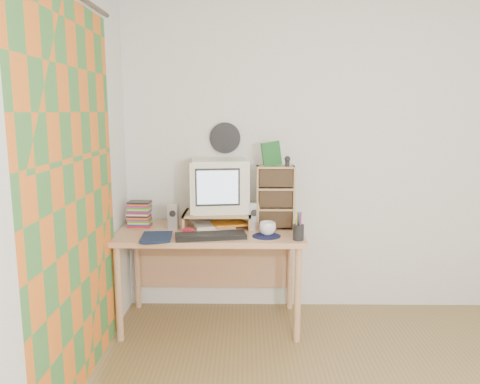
{
  "coord_description": "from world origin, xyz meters",
  "views": [
    {
      "loc": [
        -0.76,
        -2.07,
        1.64
      ],
      "look_at": [
        -0.8,
        1.33,
        1.06
      ],
      "focal_mm": 35.0,
      "sensor_mm": 36.0,
      "label": 1
    }
  ],
  "objects_px": {
    "desk": "(211,245)",
    "crt_monitor": "(219,185)",
    "cd_rack": "(275,197)",
    "diary": "(141,236)",
    "dvd_stack": "(140,211)",
    "mug": "(268,228)",
    "keyboard": "(211,236)"
  },
  "relations": [
    {
      "from": "desk",
      "to": "keyboard",
      "type": "xyz_separation_m",
      "value": [
        0.02,
        -0.29,
        0.15
      ]
    },
    {
      "from": "crt_monitor",
      "to": "diary",
      "type": "relative_size",
      "value": 1.66
    },
    {
      "from": "cd_rack",
      "to": "crt_monitor",
      "type": "bearing_deg",
      "value": 170.69
    },
    {
      "from": "keyboard",
      "to": "cd_rack",
      "type": "xyz_separation_m",
      "value": [
        0.48,
        0.3,
        0.23
      ]
    },
    {
      "from": "crt_monitor",
      "to": "dvd_stack",
      "type": "relative_size",
      "value": 1.77
    },
    {
      "from": "cd_rack",
      "to": "mug",
      "type": "distance_m",
      "value": 0.29
    },
    {
      "from": "desk",
      "to": "mug",
      "type": "xyz_separation_m",
      "value": [
        0.43,
        -0.19,
        0.18
      ]
    },
    {
      "from": "cd_rack",
      "to": "dvd_stack",
      "type": "bearing_deg",
      "value": 177.64
    },
    {
      "from": "cd_rack",
      "to": "mug",
      "type": "height_order",
      "value": "cd_rack"
    },
    {
      "from": "dvd_stack",
      "to": "mug",
      "type": "bearing_deg",
      "value": -11.1
    },
    {
      "from": "crt_monitor",
      "to": "cd_rack",
      "type": "xyz_separation_m",
      "value": [
        0.44,
        -0.07,
        -0.08
      ]
    },
    {
      "from": "dvd_stack",
      "to": "diary",
      "type": "relative_size",
      "value": 0.94
    },
    {
      "from": "desk",
      "to": "diary",
      "type": "height_order",
      "value": "diary"
    },
    {
      "from": "desk",
      "to": "diary",
      "type": "distance_m",
      "value": 0.59
    },
    {
      "from": "mug",
      "to": "diary",
      "type": "bearing_deg",
      "value": -171.33
    },
    {
      "from": "mug",
      "to": "diary",
      "type": "relative_size",
      "value": 0.47
    },
    {
      "from": "keyboard",
      "to": "dvd_stack",
      "type": "relative_size",
      "value": 2.08
    },
    {
      "from": "dvd_stack",
      "to": "diary",
      "type": "height_order",
      "value": "dvd_stack"
    },
    {
      "from": "cd_rack",
      "to": "diary",
      "type": "relative_size",
      "value": 1.89
    },
    {
      "from": "desk",
      "to": "crt_monitor",
      "type": "height_order",
      "value": "crt_monitor"
    },
    {
      "from": "crt_monitor",
      "to": "diary",
      "type": "height_order",
      "value": "crt_monitor"
    },
    {
      "from": "cd_rack",
      "to": "mug",
      "type": "bearing_deg",
      "value": -108.22
    },
    {
      "from": "desk",
      "to": "mug",
      "type": "height_order",
      "value": "mug"
    },
    {
      "from": "cd_rack",
      "to": "diary",
      "type": "bearing_deg",
      "value": -160.73
    },
    {
      "from": "desk",
      "to": "cd_rack",
      "type": "xyz_separation_m",
      "value": [
        0.5,
        0.02,
        0.38
      ]
    },
    {
      "from": "cd_rack",
      "to": "keyboard",
      "type": "bearing_deg",
      "value": -147.63
    },
    {
      "from": "keyboard",
      "to": "cd_rack",
      "type": "bearing_deg",
      "value": 22.53
    },
    {
      "from": "mug",
      "to": "diary",
      "type": "xyz_separation_m",
      "value": [
        -0.9,
        -0.14,
        -0.02
      ]
    },
    {
      "from": "desk",
      "to": "crt_monitor",
      "type": "distance_m",
      "value": 0.47
    },
    {
      "from": "dvd_stack",
      "to": "mug",
      "type": "distance_m",
      "value": 1.02
    },
    {
      "from": "keyboard",
      "to": "mug",
      "type": "distance_m",
      "value": 0.42
    },
    {
      "from": "cd_rack",
      "to": "mug",
      "type": "xyz_separation_m",
      "value": [
        -0.07,
        -0.2,
        -0.19
      ]
    }
  ]
}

